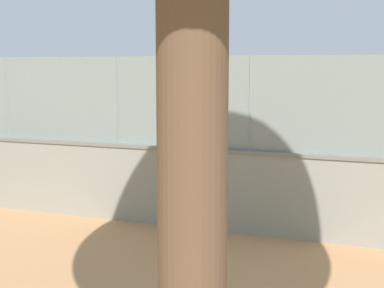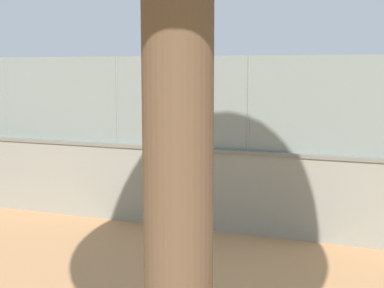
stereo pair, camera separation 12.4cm
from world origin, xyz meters
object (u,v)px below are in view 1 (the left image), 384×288
Objects in this scene: player_crossing_court at (248,130)px; player_at_service_line at (191,157)px; sports_ball at (252,124)px; player_baseline_waiting at (117,142)px.

player_crossing_court is 1.02× the size of player_at_service_line.
player_at_service_line is 5.70m from sports_ball.
player_crossing_court is at bearing -70.34° from sports_ball.
player_crossing_court is at bearing -90.44° from player_at_service_line.
player_crossing_court is 8.35× the size of sports_ball.
sports_ball is at bearing -149.00° from player_baseline_waiting.
player_at_service_line is at bearing 89.56° from player_crossing_court.
player_crossing_court is at bearing -133.23° from player_baseline_waiting.
player_at_service_line reaches higher than player_baseline_waiting.
sports_ball is (-0.60, -5.65, 0.46)m from player_at_service_line.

